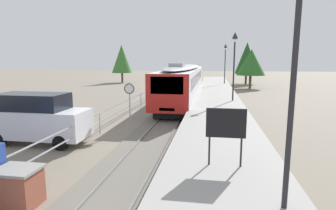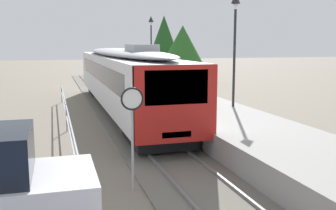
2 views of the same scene
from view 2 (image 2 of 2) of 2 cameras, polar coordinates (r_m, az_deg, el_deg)
name	(u,v)px [view 2 (image 2 of 2)]	position (r m, az deg, el deg)	size (l,w,h in m)	color
ground_plane	(73,126)	(19.29, -13.68, -3.04)	(160.00, 160.00, 0.00)	slate
track_rails	(134,122)	(19.64, -4.91, -2.51)	(3.20, 60.00, 0.14)	#6B665B
commuter_train	(122,75)	(22.56, -6.65, 4.37)	(2.82, 20.72, 3.74)	silver
station_platform	(196,111)	(20.44, 4.04, -0.86)	(3.90, 60.00, 0.90)	#999691
platform_lamp_mid_platform	(235,28)	(19.00, 9.72, 10.93)	(0.34, 0.34, 5.35)	#232328
platform_lamp_far_end	(151,35)	(34.46, -2.47, 10.09)	(0.34, 0.34, 5.35)	#232328
speed_limit_sign	(132,113)	(10.26, -5.22, -1.17)	(0.61, 0.10, 2.81)	#9EA0A5
carpark_fence	(80,176)	(9.38, -12.65, -9.99)	(0.06, 36.06, 1.25)	#9EA0A5
tree_behind_carpark	(183,45)	(38.12, 2.15, 8.71)	(4.08, 4.08, 5.65)	brown
tree_distant_left	(164,39)	(45.31, -0.58, 9.57)	(3.88, 3.88, 7.07)	brown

